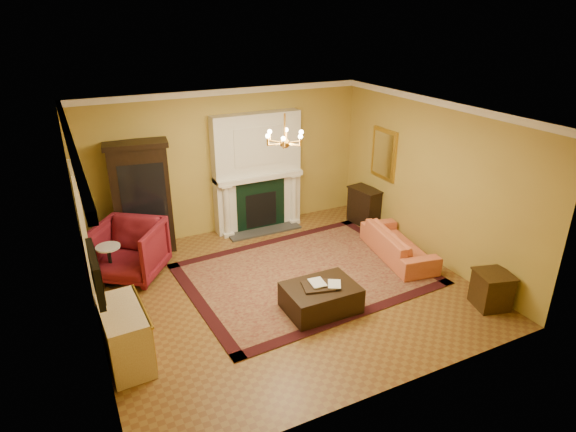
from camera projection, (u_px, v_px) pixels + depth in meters
floor at (285, 288)px, 8.29m from camera, size 6.00×5.50×0.02m
ceiling at (285, 113)px, 7.10m from camera, size 6.00×5.50×0.02m
wall_back at (227, 162)px, 9.97m from camera, size 6.00×0.02×3.00m
wall_front at (392, 290)px, 5.42m from camera, size 6.00×0.02×3.00m
wall_left at (84, 245)px, 6.47m from camera, size 0.02×5.50×3.00m
wall_right at (431, 180)px, 8.91m from camera, size 0.02×5.50×3.00m
fireplace at (257, 175)px, 10.18m from camera, size 1.90×0.70×2.50m
crown_molding at (259, 107)px, 7.91m from camera, size 6.00×5.50×0.12m
doorway at (83, 227)px, 8.07m from camera, size 0.08×1.05×2.10m
tv_panel at (96, 273)px, 6.06m from camera, size 0.09×0.95×0.58m
gilt_mirror at (384, 154)px, 9.99m from camera, size 0.06×0.76×1.05m
chandelier at (285, 139)px, 7.26m from camera, size 0.63×0.55×0.53m
oriental_rug at (306, 274)px, 8.70m from camera, size 4.36×3.38×0.02m
china_cabinet at (142, 201)px, 9.18m from camera, size 1.11×0.62×2.11m
wingback_armchair at (129, 248)px, 8.44m from camera, size 1.48×1.46×1.12m
pedestal_table at (110, 262)px, 8.25m from camera, size 0.41×0.41×0.73m
commode at (125, 335)px, 6.42m from camera, size 0.57×1.12×0.82m
coral_sofa at (399, 239)px, 9.19m from camera, size 0.87×1.96×0.74m
end_table at (492, 291)px, 7.67m from camera, size 0.61×0.61×0.57m
console_table at (365, 207)px, 10.65m from camera, size 0.51×0.76×0.79m
leather_ottoman at (321, 298)px, 7.59m from camera, size 1.13×0.82×0.42m
ottoman_tray at (318, 286)px, 7.48m from camera, size 0.55×0.48×0.03m
book_a at (311, 277)px, 7.42m from camera, size 0.22×0.05×0.30m
book_b at (328, 277)px, 7.44m from camera, size 0.18×0.12×0.27m
topiary_left at (234, 168)px, 9.83m from camera, size 0.14×0.14×0.38m
topiary_right at (282, 161)px, 10.28m from camera, size 0.14×0.14×0.39m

